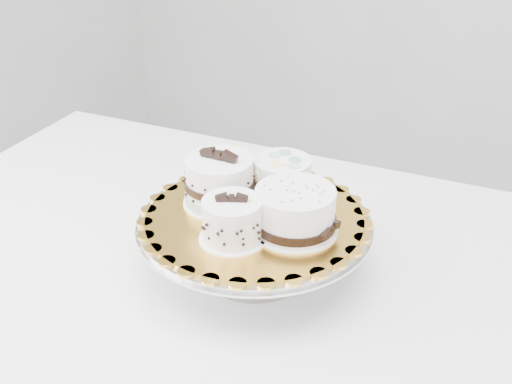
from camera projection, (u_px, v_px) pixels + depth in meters
The scene contains 7 objects.
table at pixel (229, 289), 1.13m from camera, with size 1.43×1.07×0.75m.
cake_stand at pixel (255, 236), 1.03m from camera, with size 0.38×0.38×0.10m.
cake_board at pixel (255, 217), 1.02m from camera, with size 0.35×0.35×0.01m, color gold.
cake_swirl at pixel (232, 221), 0.94m from camera, with size 0.12×0.12×0.08m.
cake_banded at pixel (220, 183), 1.03m from camera, with size 0.12×0.12×0.10m.
cake_dots at pixel (282, 178), 1.05m from camera, with size 0.12×0.12×0.07m.
cake_ribbon at pixel (296, 212), 0.96m from camera, with size 0.14×0.13×0.07m.
Camera 1 is at (0.43, -0.55, 1.39)m, focal length 45.00 mm.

